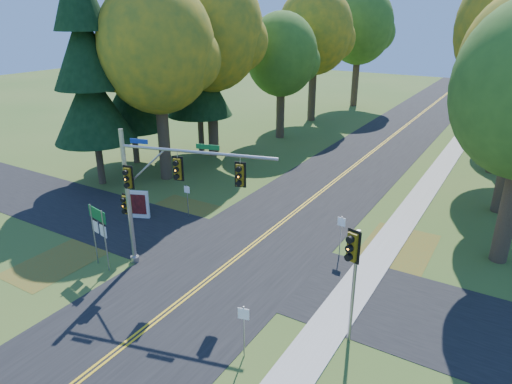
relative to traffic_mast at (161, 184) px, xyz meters
The scene contains 25 objects.
ground 5.05m from the traffic_mast, 13.05° to the left, with size 160.00×160.00×0.00m, color #34571E.
road_main 5.04m from the traffic_mast, 13.05° to the left, with size 8.00×160.00×0.02m, color black.
road_cross 5.62m from the traffic_mast, 46.92° to the left, with size 60.00×6.00×0.02m, color black.
centerline_left 4.98m from the traffic_mast, 13.60° to the left, with size 0.10×160.00×0.01m, color gold.
centerline_right 5.07m from the traffic_mast, 12.54° to the left, with size 0.10×160.00×0.01m, color gold.
sidewalk_east 9.66m from the traffic_mast, ahead, with size 1.60×160.00×0.06m, color #9E998E.
leaf_patch_w_near 7.55m from the traffic_mast, 132.09° to the left, with size 4.00×6.00×0.00m, color brown.
leaf_patch_e 12.11m from the traffic_mast, 35.50° to the left, with size 3.50×8.00×0.00m, color brown.
leaf_patch_w_far 7.18m from the traffic_mast, 154.43° to the right, with size 3.00×5.00×0.00m, color brown.
tree_w_a 14.17m from the traffic_mast, 131.34° to the left, with size 8.00×8.00×14.15m.
tree_w_b 20.15m from the traffic_mast, 119.00° to the left, with size 8.60×8.60×15.38m.
tree_w_c 26.26m from the traffic_mast, 105.95° to the left, with size 6.80×6.80×11.91m.
tree_w_d 35.03m from the traffic_mast, 102.92° to the left, with size 8.20×8.20×14.56m.
tree_w_e 45.47m from the traffic_mast, 98.33° to the left, with size 8.40×8.40×14.97m.
pine_a 14.57m from the traffic_mast, 151.59° to the left, with size 5.60×5.60×19.48m.
pine_b 18.24m from the traffic_mast, 139.68° to the left, with size 5.60×5.60×17.31m.
pine_c 20.36m from the traffic_mast, 122.66° to the left, with size 5.60×5.60×20.56m.
traffic_mast is the anchor object (origin of this frame).
east_signal_pole 9.57m from the traffic_mast, ahead, with size 0.55×0.65×4.82m.
ped_signal_pole 3.48m from the traffic_mast, behind, with size 0.51×0.59×3.22m.
route_sign_cluster 3.84m from the traffic_mast, 149.92° to the right, with size 1.48×0.35×3.22m.
info_kiosk 7.36m from the traffic_mast, 146.69° to the left, with size 1.24×0.66×1.76m.
reg_sign_e_north 9.22m from the traffic_mast, 39.07° to the left, with size 0.43×0.08×2.22m.
reg_sign_e_south 7.94m from the traffic_mast, 26.78° to the right, with size 0.41×0.13×2.18m.
reg_sign_w 6.79m from the traffic_mast, 119.61° to the left, with size 0.39×0.07×2.04m.
Camera 1 is at (11.49, -15.06, 11.79)m, focal length 32.00 mm.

